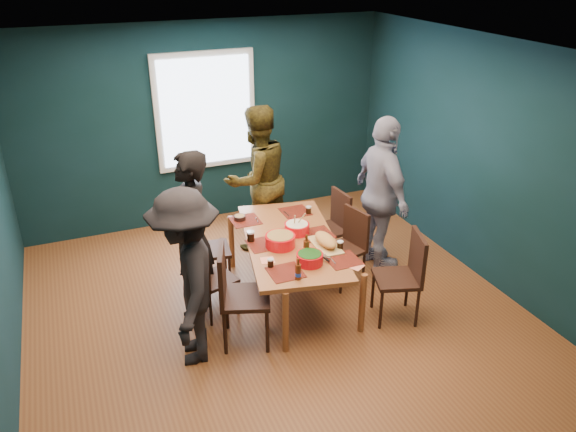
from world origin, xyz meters
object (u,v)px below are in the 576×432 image
person_right (382,195)px  person_back (257,179)px  bowl_dumpling (297,228)px  chair_right_mid (349,241)px  chair_right_near (406,270)px  person_far_left (191,235)px  bowl_salad (280,240)px  bowl_herbs (310,258)px  person_near_left (187,278)px  chair_left_near (235,289)px  chair_left_far (202,244)px  chair_right_far (334,222)px  cutting_board (326,241)px  chair_left_mid (208,275)px  dining_table (291,245)px

person_right → person_back: bearing=51.4°
bowl_dumpling → chair_right_mid: bearing=-5.2°
chair_right_near → person_far_left: size_ratio=0.54×
person_far_left → bowl_salad: (0.86, -0.27, -0.11)m
person_far_left → person_back: size_ratio=0.96×
chair_right_mid → bowl_herbs: 1.00m
chair_right_mid → person_near_left: (-1.98, -0.63, 0.34)m
chair_left_near → bowl_salad: bearing=53.1°
chair_left_far → chair_right_far: size_ratio=1.02×
cutting_board → chair_right_far: bearing=60.4°
chair_right_mid → bowl_herbs: bearing=-156.1°
chair_left_mid → chair_right_far: 1.79m
dining_table → bowl_herbs: size_ratio=7.64×
chair_left_mid → cutting_board: (1.20, -0.26, 0.27)m
chair_left_far → person_far_left: size_ratio=0.52×
chair_right_mid → cutting_board: (-0.47, -0.33, 0.26)m
person_back → chair_left_mid: bearing=35.8°
bowl_herbs → person_near_left: bearing=-178.1°
chair_right_near → person_near_left: person_near_left is taller
person_back → chair_right_mid: bearing=103.3°
chair_left_mid → person_far_left: 0.45m
bowl_herbs → person_back: bearing=87.1°
chair_left_far → person_far_left: person_far_left is taller
chair_left_near → bowl_salad: chair_left_near is taller
chair_left_near → chair_right_near: chair_left_near is taller
person_near_left → bowl_dumpling: 1.52m
cutting_board → person_back: bearing=100.2°
chair_right_far → person_back: bearing=129.5°
bowl_dumpling → person_near_left: bearing=-153.1°
chair_right_far → chair_right_near: 1.34m
dining_table → chair_right_far: chair_right_far is taller
bowl_herbs → chair_left_near: bearing=179.2°
person_far_left → bowl_herbs: person_far_left is taller
chair_left_near → cutting_board: 1.11m
person_right → cutting_board: size_ratio=3.22×
chair_right_near → bowl_dumpling: same height
person_right → dining_table: bearing=103.0°
dining_table → person_far_left: size_ratio=1.14×
chair_left_near → person_far_left: person_far_left is taller
bowl_dumpling → person_far_left: bearing=176.9°
dining_table → chair_right_near: chair_right_near is taller
chair_right_far → bowl_dumpling: bowl_dumpling is taller
chair_right_mid → dining_table: bearing=170.2°
chair_right_near → person_back: 2.25m
chair_left_mid → person_back: bearing=35.8°
cutting_board → chair_right_near: bearing=-36.2°
cutting_board → chair_left_far: bearing=144.8°
bowl_salad → bowl_dumpling: bearing=37.4°
chair_right_near → bowl_salad: chair_right_near is taller
chair_right_far → bowl_dumpling: 0.82m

